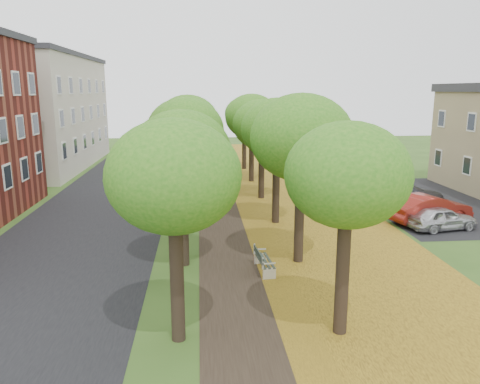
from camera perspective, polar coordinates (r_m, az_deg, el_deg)
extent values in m
plane|color=#2D4C19|center=(14.47, 1.67, -17.13)|extent=(120.00, 120.00, 0.00)
cube|color=black|center=(29.05, -16.77, -2.40)|extent=(8.00, 70.00, 0.01)
cube|color=black|center=(28.46, -1.81, -2.17)|extent=(3.20, 70.00, 0.01)
cube|color=#B58C21|center=(29.15, 8.05, -1.93)|extent=(7.50, 70.00, 0.01)
cube|color=black|center=(32.99, 22.20, -1.07)|extent=(9.00, 16.00, 0.01)
cylinder|color=black|center=(13.60, -7.69, -10.66)|extent=(0.40, 0.40, 3.66)
ellipsoid|color=#276B16|center=(12.73, -8.08, 2.14)|extent=(3.79, 3.79, 3.22)
cylinder|color=black|center=(19.27, -6.90, -3.70)|extent=(0.40, 0.40, 3.66)
ellipsoid|color=#276B16|center=(18.66, -7.14, 5.37)|extent=(3.79, 3.79, 3.22)
cylinder|color=black|center=(25.09, -6.48, 0.07)|extent=(0.40, 0.40, 3.66)
ellipsoid|color=#276B16|center=(24.63, -6.65, 7.04)|extent=(3.79, 3.79, 3.22)
cylinder|color=black|center=(30.98, -6.22, 2.41)|extent=(0.40, 0.40, 3.66)
ellipsoid|color=#276B16|center=(30.61, -6.35, 8.06)|extent=(3.79, 3.79, 3.22)
cylinder|color=black|center=(36.90, -6.04, 4.00)|extent=(0.40, 0.40, 3.66)
ellipsoid|color=#276B16|center=(36.59, -6.15, 8.75)|extent=(3.79, 3.79, 3.22)
cylinder|color=black|center=(42.85, -5.91, 5.15)|extent=(0.40, 0.40, 3.66)
ellipsoid|color=#276B16|center=(42.58, -6.00, 9.24)|extent=(3.79, 3.79, 3.22)
cylinder|color=black|center=(14.19, 12.36, -9.85)|extent=(0.40, 0.40, 3.66)
ellipsoid|color=#276B16|center=(13.36, 12.96, 2.42)|extent=(3.79, 3.79, 3.22)
cylinder|color=black|center=(19.69, 7.23, -3.36)|extent=(0.40, 0.40, 3.66)
ellipsoid|color=#276B16|center=(19.09, 7.47, 5.52)|extent=(3.79, 3.79, 3.22)
cylinder|color=black|center=(25.41, 4.40, 0.27)|extent=(0.40, 0.40, 3.66)
ellipsoid|color=#276B16|center=(24.96, 4.52, 7.16)|extent=(3.79, 3.79, 3.22)
cylinder|color=black|center=(31.24, 2.63, 2.55)|extent=(0.40, 0.40, 3.66)
ellipsoid|color=#276B16|center=(30.87, 2.68, 8.16)|extent=(3.79, 3.79, 3.22)
cylinder|color=black|center=(37.12, 1.41, 4.11)|extent=(0.40, 0.40, 3.66)
ellipsoid|color=#276B16|center=(36.81, 1.43, 8.83)|extent=(3.79, 3.79, 3.22)
cylinder|color=black|center=(43.04, 0.52, 5.25)|extent=(0.40, 0.40, 3.66)
ellipsoid|color=#276B16|center=(42.77, 0.53, 9.32)|extent=(3.79, 3.79, 3.22)
cube|color=beige|center=(48.13, -24.07, 8.73)|extent=(10.00, 20.00, 10.00)
cube|color=#2D2D33|center=(48.18, -24.62, 14.90)|extent=(10.30, 20.30, 0.40)
cube|color=#242D25|center=(18.90, 3.04, -8.33)|extent=(0.60, 1.86, 0.04)
cube|color=#242D25|center=(18.75, 2.25, -7.60)|extent=(0.18, 1.82, 0.26)
cube|color=silver|center=(18.23, 3.60, -9.91)|extent=(0.51, 0.10, 0.46)
cube|color=silver|center=(19.74, 2.51, -8.11)|extent=(0.51, 0.10, 0.46)
cube|color=silver|center=(18.08, 3.61, -8.70)|extent=(0.46, 0.10, 0.04)
cube|color=silver|center=(19.60, 2.52, -6.99)|extent=(0.46, 0.10, 0.04)
imported|color=silver|center=(26.46, 23.42, -2.94)|extent=(3.84, 2.13, 1.24)
imported|color=maroon|center=(27.61, 22.10, -1.90)|extent=(4.94, 2.76, 1.54)
imported|color=#333338|center=(31.53, 19.32, -0.09)|extent=(5.35, 3.34, 1.45)
imported|color=silver|center=(32.97, 17.40, 0.48)|extent=(5.08, 2.71, 1.36)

